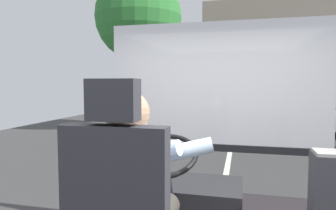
{
  "coord_description": "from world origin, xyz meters",
  "views": [
    {
      "loc": [
        0.29,
        -1.86,
        1.86
      ],
      "look_at": [
        -0.38,
        0.87,
        1.66
      ],
      "focal_mm": 32.2,
      "sensor_mm": 36.0,
      "label": 1
    }
  ],
  "objects_px": {
    "steering_console": "(177,202)",
    "parked_car_black": "(310,103)",
    "bus_driver": "(133,189)",
    "parked_car_green": "(292,98)",
    "fare_box": "(328,208)"
  },
  "relations": [
    {
      "from": "fare_box",
      "to": "parked_car_black",
      "type": "distance_m",
      "value": 16.37
    },
    {
      "from": "steering_console",
      "to": "parked_car_black",
      "type": "height_order",
      "value": "steering_console"
    },
    {
      "from": "fare_box",
      "to": "parked_car_black",
      "type": "height_order",
      "value": "parked_car_black"
    },
    {
      "from": "fare_box",
      "to": "steering_console",
      "type": "bearing_deg",
      "value": 167.13
    },
    {
      "from": "steering_console",
      "to": "fare_box",
      "type": "height_order",
      "value": "steering_console"
    },
    {
      "from": "bus_driver",
      "to": "steering_console",
      "type": "xyz_separation_m",
      "value": [
        0.0,
        1.06,
        -0.49
      ]
    },
    {
      "from": "bus_driver",
      "to": "parked_car_green",
      "type": "relative_size",
      "value": 0.18
    },
    {
      "from": "parked_car_green",
      "to": "fare_box",
      "type": "bearing_deg",
      "value": -97.96
    },
    {
      "from": "fare_box",
      "to": "parked_car_green",
      "type": "height_order",
      "value": "parked_car_green"
    },
    {
      "from": "parked_car_black",
      "to": "parked_car_green",
      "type": "xyz_separation_m",
      "value": [
        -0.13,
        5.35,
        0.02
      ]
    },
    {
      "from": "steering_console",
      "to": "parked_car_green",
      "type": "bearing_deg",
      "value": 78.99
    },
    {
      "from": "bus_driver",
      "to": "fare_box",
      "type": "distance_m",
      "value": 1.42
    },
    {
      "from": "fare_box",
      "to": "parked_car_green",
      "type": "distance_m",
      "value": 21.63
    },
    {
      "from": "steering_console",
      "to": "parked_car_black",
      "type": "distance_m",
      "value": 16.37
    },
    {
      "from": "steering_console",
      "to": "parked_car_black",
      "type": "relative_size",
      "value": 0.26
    }
  ]
}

